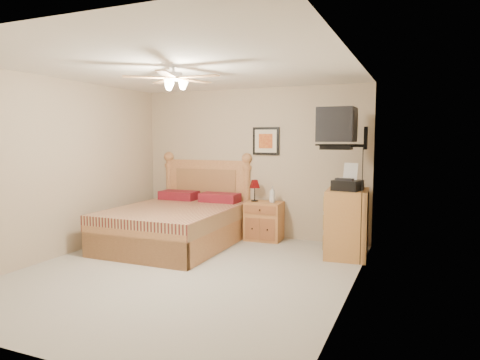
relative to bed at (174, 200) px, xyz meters
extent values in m
plane|color=#9F9A8F|center=(0.83, -1.12, -0.71)|extent=(4.50, 4.50, 0.00)
cube|color=white|center=(0.83, -1.12, 1.79)|extent=(4.00, 4.50, 0.04)
cube|color=tan|center=(0.83, 1.13, 0.54)|extent=(4.00, 0.04, 2.50)
cube|color=tan|center=(0.83, -3.37, 0.54)|extent=(4.00, 0.04, 2.50)
cube|color=tan|center=(-1.17, -1.12, 0.54)|extent=(0.04, 4.50, 2.50)
cube|color=tan|center=(2.83, -1.12, 0.54)|extent=(0.04, 4.50, 2.50)
cube|color=#AD6E37|center=(1.16, 0.88, -0.40)|extent=(0.60, 0.46, 0.63)
imported|color=silver|center=(1.30, 0.89, 0.05)|extent=(0.10, 0.11, 0.26)
cube|color=black|center=(1.10, 1.11, 0.91)|extent=(0.46, 0.04, 0.46)
cube|color=#B9773A|center=(2.56, 0.45, -0.24)|extent=(0.63, 0.85, 0.95)
imported|color=#C0B19D|center=(2.53, 0.74, 0.25)|extent=(0.30, 0.34, 0.03)
imported|color=tan|center=(2.56, 0.74, 0.28)|extent=(0.22, 0.28, 0.02)
camera|label=1|loc=(3.51, -5.63, 0.96)|focal=32.00mm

